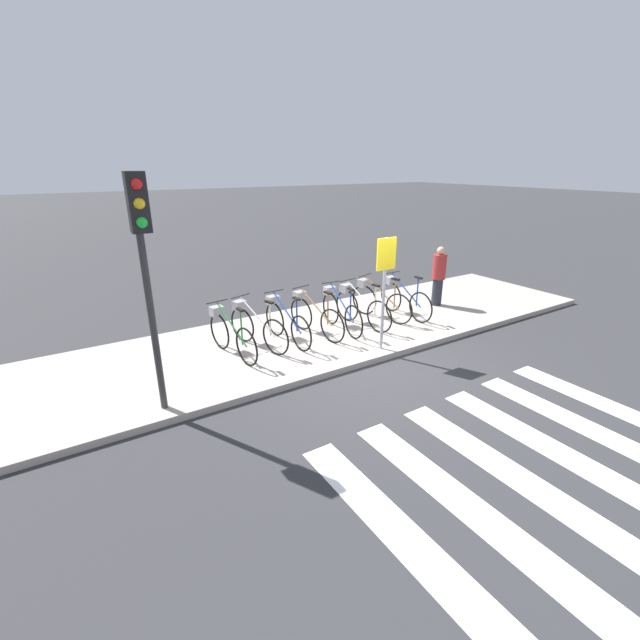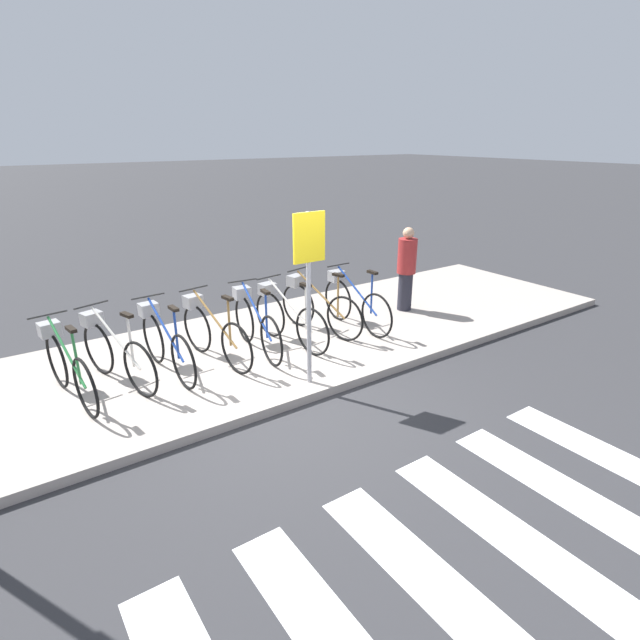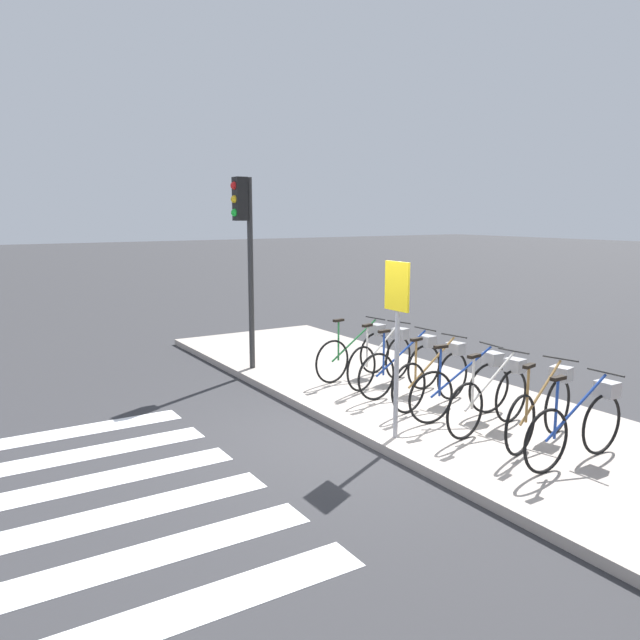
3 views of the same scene
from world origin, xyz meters
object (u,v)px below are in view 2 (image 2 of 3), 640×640
object	(u,v)px
parked_bicycle_1	(114,350)
sign_post	(309,271)
parked_bicycle_6	(316,305)
parked_bicycle_7	(353,301)
parked_bicycle_2	(164,341)
parked_bicycle_4	(255,322)
parked_bicycle_5	(287,315)
parked_bicycle_3	(212,330)
pedestrian	(406,268)
parked_bicycle_0	(67,364)

from	to	relation	value
parked_bicycle_1	sign_post	xyz separation A→B (m)	(2.09, -1.43, 1.05)
parked_bicycle_6	parked_bicycle_1	bearing A→B (deg)	-179.72
parked_bicycle_1	parked_bicycle_7	xyz separation A→B (m)	(3.81, -0.15, 0.00)
parked_bicycle_2	parked_bicycle_4	bearing A→B (deg)	-1.47
parked_bicycle_6	parked_bicycle_7	xyz separation A→B (m)	(0.63, -0.16, 0.00)
parked_bicycle_4	parked_bicycle_7	world-z (taller)	same
parked_bicycle_5	sign_post	bearing A→B (deg)	-108.29
parked_bicycle_2	parked_bicycle_3	bearing A→B (deg)	0.07
pedestrian	parked_bicycle_7	bearing A→B (deg)	-173.75
parked_bicycle_1	parked_bicycle_2	distance (m)	0.64
parked_bicycle_2	parked_bicycle_1	bearing A→B (deg)	173.91
parked_bicycle_0	parked_bicycle_1	distance (m)	0.59
parked_bicycle_4	parked_bicycle_7	xyz separation A→B (m)	(1.83, -0.04, 0.00)
parked_bicycle_2	sign_post	xyz separation A→B (m)	(1.45, -1.36, 1.05)
parked_bicycle_0	parked_bicycle_3	xyz separation A→B (m)	(1.90, 0.05, 0.00)
parked_bicycle_7	pedestrian	bearing A→B (deg)	6.25
parked_bicycle_0	parked_bicycle_7	xyz separation A→B (m)	(4.38, -0.03, 0.00)
parked_bicycle_0	sign_post	size ratio (longest dim) A/B	0.78
pedestrian	sign_post	bearing A→B (deg)	-154.90
parked_bicycle_3	parked_bicycle_1	bearing A→B (deg)	177.11
parked_bicycle_4	parked_bicycle_7	distance (m)	1.83
parked_bicycle_7	parked_bicycle_4	bearing A→B (deg)	178.59
parked_bicycle_4	parked_bicycle_6	bearing A→B (deg)	5.64
parked_bicycle_6	parked_bicycle_5	bearing A→B (deg)	-166.59
parked_bicycle_5	sign_post	world-z (taller)	sign_post
pedestrian	parked_bicycle_6	bearing A→B (deg)	179.51
parked_bicycle_4	parked_bicycle_6	world-z (taller)	same
parked_bicycle_4	parked_bicycle_5	distance (m)	0.53
parked_bicycle_2	parked_bicycle_5	world-z (taller)	same
parked_bicycle_2	sign_post	bearing A→B (deg)	-43.25
parked_bicycle_5	parked_bicycle_1	bearing A→B (deg)	176.76
sign_post	parked_bicycle_0	bearing A→B (deg)	153.65
parked_bicycle_1	parked_bicycle_3	distance (m)	1.33
parked_bicycle_7	sign_post	bearing A→B (deg)	-143.26
parked_bicycle_2	parked_bicycle_4	xyz separation A→B (m)	(1.35, -0.03, 0.00)
parked_bicycle_2	sign_post	world-z (taller)	sign_post
parked_bicycle_0	parked_bicycle_3	distance (m)	1.90
parked_bicycle_4	parked_bicycle_6	distance (m)	1.20
parked_bicycle_3	parked_bicycle_7	distance (m)	2.49
parked_bicycle_0	parked_bicycle_6	xyz separation A→B (m)	(3.75, 0.13, 0.00)
parked_bicycle_3	parked_bicycle_4	world-z (taller)	same
parked_bicycle_3	parked_bicycle_7	size ratio (longest dim) A/B	0.99
parked_bicycle_1	parked_bicycle_4	world-z (taller)	same
parked_bicycle_0	parked_bicycle_2	size ratio (longest dim) A/B	0.99
parked_bicycle_4	parked_bicycle_5	world-z (taller)	same
parked_bicycle_2	pedestrian	bearing A→B (deg)	0.84
parked_bicycle_1	sign_post	world-z (taller)	sign_post
parked_bicycle_2	parked_bicycle_6	xyz separation A→B (m)	(2.54, 0.08, 0.00)
parked_bicycle_3	parked_bicycle_0	bearing A→B (deg)	-178.59
parked_bicycle_0	parked_bicycle_2	distance (m)	1.21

